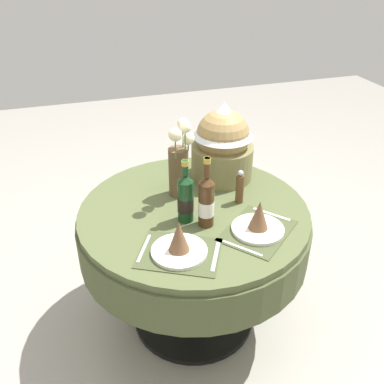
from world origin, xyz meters
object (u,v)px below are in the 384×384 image
place_setting_left (179,244)px  pepper_mill (240,188)px  gift_tub_back_right (223,140)px  place_setting_right (258,223)px  wine_bottle_centre (185,198)px  dining_table (194,234)px  flower_vase (180,163)px  wine_bottle_left (206,201)px

place_setting_left → pepper_mill: 0.50m
place_setting_left → gift_tub_back_right: bearing=54.6°
place_setting_right → wine_bottle_centre: 0.35m
place_setting_right → wine_bottle_centre: (-0.29, 0.19, 0.07)m
dining_table → place_setting_left: 0.40m
dining_table → pepper_mill: bearing=-2.1°
place_setting_left → dining_table: bearing=62.3°
flower_vase → pepper_mill: (0.26, -0.16, -0.10)m
wine_bottle_left → gift_tub_back_right: size_ratio=0.80×
dining_table → flower_vase: bearing=100.5°
place_setting_right → dining_table: bearing=129.9°
wine_bottle_left → wine_bottle_centre: size_ratio=1.10×
place_setting_left → wine_bottle_centre: wine_bottle_centre is taller
wine_bottle_left → gift_tub_back_right: (0.23, 0.41, 0.09)m
flower_vase → wine_bottle_centre: 0.24m
place_setting_left → wine_bottle_left: wine_bottle_left is taller
place_setting_right → flower_vase: (-0.25, 0.41, 0.14)m
gift_tub_back_right → place_setting_right: bearing=-92.7°
flower_vase → wine_bottle_left: flower_vase is taller
place_setting_right → wine_bottle_left: (-0.21, 0.12, 0.08)m
pepper_mill → wine_bottle_left: bearing=-148.9°
flower_vase → wine_bottle_centre: flower_vase is taller
flower_vase → gift_tub_back_right: 0.30m
dining_table → wine_bottle_centre: (-0.07, -0.08, 0.28)m
wine_bottle_left → gift_tub_back_right: gift_tub_back_right is taller
dining_table → pepper_mill: (0.24, -0.01, 0.24)m
wine_bottle_left → flower_vase: bearing=98.1°
place_setting_left → gift_tub_back_right: gift_tub_back_right is taller
dining_table → wine_bottle_left: (0.01, -0.14, 0.28)m
dining_table → place_setting_left: size_ratio=2.75×
flower_vase → dining_table: bearing=-79.5°
place_setting_right → place_setting_left: bearing=-173.3°
flower_vase → wine_bottle_left: 0.30m
flower_vase → gift_tub_back_right: bearing=23.4°
place_setting_left → pepper_mill: bearing=37.0°
pepper_mill → gift_tub_back_right: 0.31m
dining_table → place_setting_left: (-0.16, -0.31, 0.20)m
dining_table → flower_vase: size_ratio=2.76×
pepper_mill → dining_table: bearing=177.9°
place_setting_left → place_setting_right: size_ratio=0.99×
place_setting_right → gift_tub_back_right: 0.56m
pepper_mill → flower_vase: bearing=149.3°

